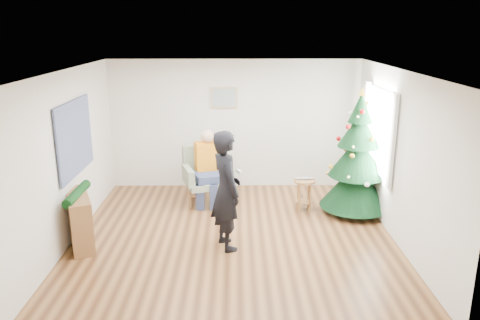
{
  "coord_description": "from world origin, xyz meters",
  "views": [
    {
      "loc": [
        0.04,
        -6.77,
        3.22
      ],
      "look_at": [
        0.1,
        0.6,
        1.1
      ],
      "focal_mm": 35.0,
      "sensor_mm": 36.0,
      "label": 1
    }
  ],
  "objects_px": {
    "standing_man": "(226,190)",
    "console": "(80,220)",
    "stool": "(304,195)",
    "christmas_tree": "(357,158)",
    "armchair": "(207,182)"
  },
  "relations": [
    {
      "from": "stool",
      "to": "standing_man",
      "type": "height_order",
      "value": "standing_man"
    },
    {
      "from": "christmas_tree",
      "to": "console",
      "type": "xyz_separation_m",
      "value": [
        -4.48,
        -1.25,
        -0.6
      ]
    },
    {
      "from": "standing_man",
      "to": "console",
      "type": "xyz_separation_m",
      "value": [
        -2.22,
        0.1,
        -0.5
      ]
    },
    {
      "from": "standing_man",
      "to": "console",
      "type": "bearing_deg",
      "value": 66.07
    },
    {
      "from": "armchair",
      "to": "console",
      "type": "relative_size",
      "value": 1.05
    },
    {
      "from": "stool",
      "to": "armchair",
      "type": "bearing_deg",
      "value": 165.46
    },
    {
      "from": "christmas_tree",
      "to": "armchair",
      "type": "xyz_separation_m",
      "value": [
        -2.66,
        0.53,
        -0.61
      ]
    },
    {
      "from": "christmas_tree",
      "to": "standing_man",
      "type": "bearing_deg",
      "value": -149.12
    },
    {
      "from": "stool",
      "to": "standing_man",
      "type": "xyz_separation_m",
      "value": [
        -1.36,
        -1.43,
        0.6
      ]
    },
    {
      "from": "christmas_tree",
      "to": "armchair",
      "type": "bearing_deg",
      "value": 168.66
    },
    {
      "from": "christmas_tree",
      "to": "console",
      "type": "height_order",
      "value": "christmas_tree"
    },
    {
      "from": "christmas_tree",
      "to": "stool",
      "type": "xyz_separation_m",
      "value": [
        -0.89,
        0.08,
        -0.71
      ]
    },
    {
      "from": "console",
      "to": "standing_man",
      "type": "bearing_deg",
      "value": -25.43
    },
    {
      "from": "armchair",
      "to": "console",
      "type": "distance_m",
      "value": 2.55
    },
    {
      "from": "console",
      "to": "armchair",
      "type": "bearing_deg",
      "value": 21.58
    }
  ]
}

